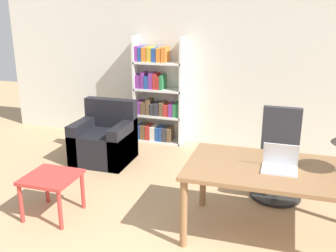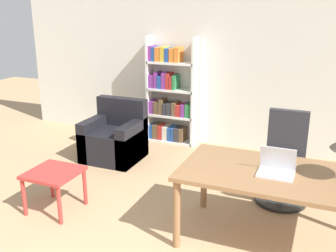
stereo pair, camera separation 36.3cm
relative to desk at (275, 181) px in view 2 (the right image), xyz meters
name	(u,v)px [view 2 (the right image)]	position (x,y,z in m)	size (l,w,h in m)	color
wall_back	(249,63)	(-0.78, 2.50, 0.70)	(8.00, 0.06, 2.70)	silver
desk	(275,181)	(0.00, 0.00, 0.00)	(1.73, 0.96, 0.73)	olive
laptop	(276,168)	(0.01, -0.03, 0.14)	(0.32, 0.25, 0.25)	silver
office_chair	(284,164)	(-0.01, 0.94, -0.20)	(0.60, 0.60, 1.05)	black
side_table_blue	(54,177)	(-2.30, -0.28, -0.26)	(0.54, 0.53, 0.47)	#B2332D
armchair	(115,139)	(-2.46, 1.30, -0.35)	(0.78, 0.73, 0.87)	black
bookshelf	(169,97)	(-2.01, 2.31, 0.11)	(0.81, 0.28, 1.73)	white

